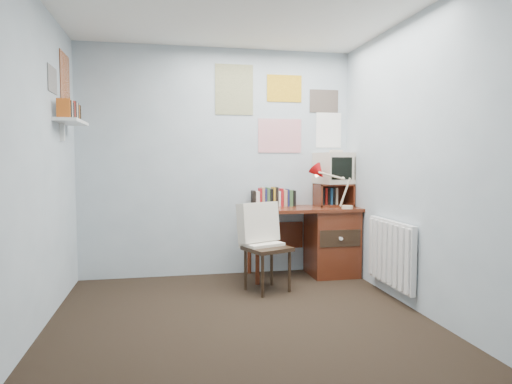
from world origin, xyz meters
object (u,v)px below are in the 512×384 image
at_px(radiator, 391,253).
at_px(desk, 327,239).
at_px(desk_lamp, 347,189).
at_px(crt_tv, 336,167).
at_px(desk_chair, 267,249).
at_px(wall_shelf, 71,122).
at_px(tv_riser, 334,195).

bearing_deg(radiator, desk, 107.24).
height_order(desk_lamp, crt_tv, crt_tv).
relative_size(desk_chair, crt_tv, 2.07).
relative_size(radiator, wall_shelf, 1.29).
height_order(crt_tv, radiator, crt_tv).
relative_size(desk_chair, wall_shelf, 1.35).
relative_size(desk_chair, tv_riser, 2.09).
distance_m(desk, wall_shelf, 2.87).
bearing_deg(tv_riser, radiator, -80.72).
distance_m(desk_lamp, crt_tv, 0.42).
bearing_deg(desk_chair, wall_shelf, 153.97).
distance_m(desk, desk_lamp, 0.63).
bearing_deg(crt_tv, tv_riser, -161.08).
height_order(desk_chair, tv_riser, tv_riser).
bearing_deg(wall_shelf, desk_chair, -3.69).
distance_m(desk_chair, desk_lamp, 1.12).
bearing_deg(desk, desk_chair, -147.79).
relative_size(crt_tv, wall_shelf, 0.65).
height_order(desk_chair, radiator, desk_chair).
relative_size(desk_lamp, crt_tv, 1.06).
xyz_separation_m(desk, desk_chair, (-0.79, -0.49, 0.01)).
bearing_deg(desk, wall_shelf, -171.60).
height_order(tv_riser, radiator, tv_riser).
xyz_separation_m(tv_riser, radiator, (0.17, -1.04, -0.47)).
distance_m(desk_chair, crt_tv, 1.37).
height_order(desk_chair, wall_shelf, wall_shelf).
height_order(desk_chair, desk_lamp, desk_lamp).
xyz_separation_m(radiator, wall_shelf, (-2.86, 0.55, 1.20)).
relative_size(desk, radiator, 1.50).
bearing_deg(desk_chair, radiator, -44.39).
height_order(radiator, wall_shelf, wall_shelf).
bearing_deg(wall_shelf, tv_riser, 10.32).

